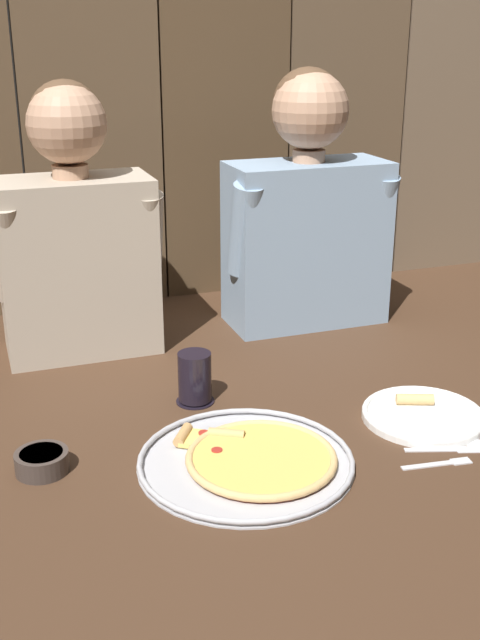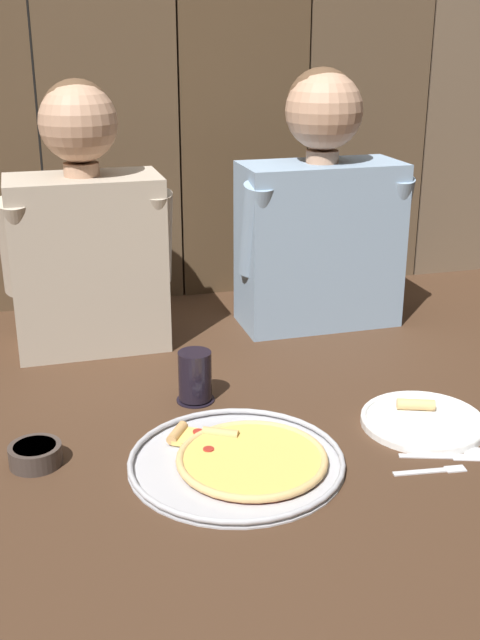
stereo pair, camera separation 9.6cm
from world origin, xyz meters
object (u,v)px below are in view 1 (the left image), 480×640
at_px(dinner_plate, 423,415).
at_px(diner_right, 307,209).
at_px(drinking_glass, 195,378).
at_px(diner_left, 75,232).
at_px(pizza_tray, 251,459).
at_px(dipping_bowl, 42,461).

height_order(dinner_plate, diner_right, diner_right).
height_order(drinking_glass, diner_left, diner_left).
height_order(drinking_glass, diner_right, diner_right).
xyz_separation_m(pizza_tray, dipping_bowl, (-0.35, 0.10, 0.01)).
bearing_deg(dinner_plate, pizza_tray, -173.22).
bearing_deg(diner_left, diner_right, 0.05).
distance_m(pizza_tray, dipping_bowl, 0.36).
bearing_deg(diner_left, pizza_tray, -73.02).
xyz_separation_m(dinner_plate, dipping_bowl, (-0.73, 0.05, 0.01)).
bearing_deg(pizza_tray, drinking_glass, 94.76).
height_order(dinner_plate, drinking_glass, drinking_glass).
relative_size(diner_left, diner_right, 0.97).
xyz_separation_m(pizza_tray, drinking_glass, (-0.02, 0.27, 0.04)).
bearing_deg(dinner_plate, diner_left, 134.20).
relative_size(drinking_glass, diner_right, 0.17).
bearing_deg(diner_right, pizza_tray, -121.32).
relative_size(pizza_tray, diner_left, 0.62).
relative_size(pizza_tray, dipping_bowl, 4.11).
height_order(dinner_plate, dipping_bowl, dipping_bowl).
height_order(dipping_bowl, diner_right, diner_right).
xyz_separation_m(dinner_plate, drinking_glass, (-0.40, 0.22, 0.04)).
xyz_separation_m(dinner_plate, diner_right, (0.01, 0.59, 0.29)).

